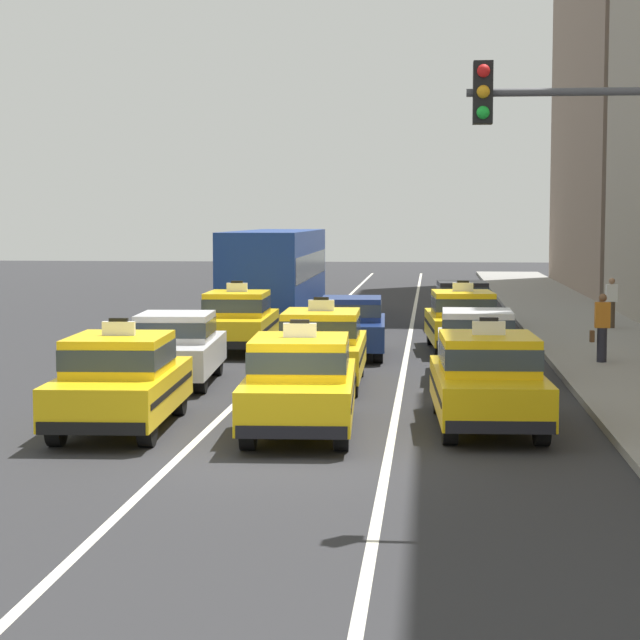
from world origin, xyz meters
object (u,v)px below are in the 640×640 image
object	(u,v)px
taxi_left_third	(238,320)
taxi_center_second	(322,346)
sedan_center_third	(351,325)
sedan_right_fourth	(462,304)
taxi_left_nearest	(121,380)
sedan_left_second	(176,346)
taxi_center_nearest	(300,382)
sedan_right_second	(477,342)
taxi_right_nearest	(488,379)
taxi_right_third	(462,319)
pedestrian_trailing	(611,303)
bus_left_fourth	(277,271)
traffic_light_pole	(616,205)
pedestrian_mid_block	(602,328)

from	to	relation	value
taxi_left_third	taxi_center_second	bearing A→B (deg)	-65.41
sedan_center_third	sedan_right_fourth	size ratio (longest dim) A/B	0.99
taxi_center_second	taxi_left_nearest	bearing A→B (deg)	-117.95
sedan_left_second	taxi_center_nearest	size ratio (longest dim) A/B	0.95
taxi_center_nearest	sedan_right_second	bearing A→B (deg)	65.21
taxi_right_nearest	sedan_right_fourth	distance (m)	18.38
taxi_right_third	sedan_right_fourth	size ratio (longest dim) A/B	1.06
taxi_left_third	pedestrian_trailing	xyz separation A→B (m)	(11.03, 6.54, 0.08)
bus_left_fourth	sedan_right_second	bearing A→B (deg)	-65.35
bus_left_fourth	traffic_light_pole	bearing A→B (deg)	-73.68
bus_left_fourth	sedan_center_third	bearing A→B (deg)	-71.51
taxi_center_nearest	sedan_right_second	xyz separation A→B (m)	(3.25, 7.05, -0.03)
taxi_center_second	taxi_right_nearest	bearing A→B (deg)	-55.63
taxi_right_nearest	pedestrian_trailing	bearing A→B (deg)	74.97
taxi_left_third	pedestrian_mid_block	xyz separation A→B (m)	(9.43, -2.61, 0.11)
taxi_center_second	traffic_light_pole	world-z (taller)	traffic_light_pole
taxi_center_nearest	pedestrian_mid_block	bearing A→B (deg)	55.78
taxi_left_nearest	taxi_center_nearest	world-z (taller)	same
taxi_center_second	sedan_center_third	distance (m)	5.58
taxi_left_nearest	sedan_right_second	world-z (taller)	taxi_left_nearest
taxi_center_nearest	traffic_light_pole	distance (m)	7.32
sedan_left_second	bus_left_fourth	distance (m)	15.47
taxi_center_nearest	traffic_light_pole	size ratio (longest dim) A/B	0.83
taxi_center_nearest	taxi_right_nearest	world-z (taller)	same
sedan_left_second	pedestrian_mid_block	world-z (taller)	pedestrian_mid_block
taxi_left_third	taxi_center_second	xyz separation A→B (m)	(2.90, -6.34, 0.00)
taxi_left_third	sedan_right_second	world-z (taller)	taxi_left_third
taxi_center_second	pedestrian_trailing	distance (m)	15.23
taxi_left_nearest	taxi_center_nearest	bearing A→B (deg)	-0.57
sedan_center_third	taxi_right_third	world-z (taller)	taxi_right_third
taxi_center_nearest	sedan_center_third	size ratio (longest dim) A/B	1.06
taxi_left_nearest	pedestrian_trailing	world-z (taller)	taxi_left_nearest
sedan_left_second	sedan_center_third	world-z (taller)	same
sedan_center_third	sedan_right_second	size ratio (longest dim) A/B	1.01
sedan_center_third	traffic_light_pole	xyz separation A→B (m)	(4.34, -16.22, 2.97)
taxi_center_second	taxi_right_nearest	size ratio (longest dim) A/B	0.99
pedestrian_trailing	sedan_center_third	bearing A→B (deg)	-137.08
sedan_right_second	sedan_right_fourth	world-z (taller)	same
pedestrian_trailing	taxi_right_nearest	bearing A→B (deg)	-105.03
taxi_left_nearest	bus_left_fourth	distance (m)	21.08
pedestrian_mid_block	bus_left_fourth	bearing A→B (deg)	129.18
taxi_center_nearest	taxi_right_nearest	xyz separation A→B (m)	(3.20, 0.73, 0.00)
taxi_left_nearest	bus_left_fourth	xyz separation A→B (m)	(-0.06, 21.06, 0.94)
taxi_left_third	bus_left_fourth	world-z (taller)	bus_left_fourth
taxi_center_second	sedan_right_fourth	size ratio (longest dim) A/B	1.05
taxi_left_third	taxi_center_nearest	xyz separation A→B (m)	(3.06, -11.97, 0.00)
bus_left_fourth	taxi_center_second	world-z (taller)	bus_left_fourth
taxi_right_third	sedan_right_fourth	world-z (taller)	taxi_right_third
taxi_left_nearest	pedestrian_mid_block	size ratio (longest dim) A/B	2.77
taxi_right_third	sedan_right_fourth	bearing A→B (deg)	88.61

